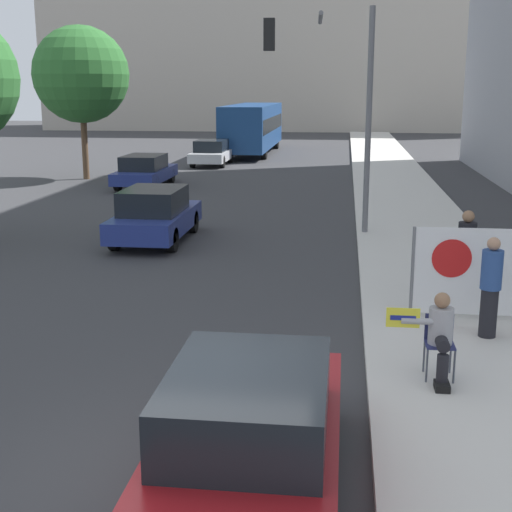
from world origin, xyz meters
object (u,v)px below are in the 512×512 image
Objects in this scene: seated_protester at (440,334)px; traffic_light_pole at (333,84)px; car_on_road_midblock at (145,171)px; car_on_road_distant at (212,152)px; jogger_on_sidewalk at (490,287)px; street_tree_midblock at (81,75)px; car_on_road_nearest at (155,215)px; city_bus_on_road at (253,125)px; protest_banner at (480,272)px; parked_car_curbside at (249,434)px; pedestrian_behind at (466,256)px.

seated_protester is 0.20× the size of traffic_light_pole.
car_on_road_distant reaches higher than car_on_road_midblock.
street_tree_midblock is at bearing -89.03° from jogger_on_sidewalk.
jogger_on_sidewalk reaches higher than car_on_road_midblock.
car_on_road_nearest reaches higher than car_on_road_midblock.
city_bus_on_road is (-0.73, 26.79, 1.04)m from car_on_road_nearest.
street_tree_midblock reaches higher than car_on_road_nearest.
street_tree_midblock is (-4.68, -6.59, 4.00)m from car_on_road_distant.
protest_banner reaches higher than car_on_road_nearest.
street_tree_midblock reaches higher than protest_banner.
car_on_road_midblock is at bearing 108.22° from parked_car_curbside.
jogger_on_sidewalk is at bearing -89.03° from protest_banner.
protest_banner is 27.65m from car_on_road_distant.
city_bus_on_road is at bearing 102.12° from traffic_light_pole.
protest_banner reaches higher than parked_car_curbside.
car_on_road_nearest is (-7.45, 5.31, -0.32)m from pedestrian_behind.
protest_banner is at bearing 60.60° from parked_car_curbside.
pedestrian_behind is at bearing -35.52° from car_on_road_nearest.
city_bus_on_road reaches higher than pedestrian_behind.
protest_banner is (0.07, -1.11, -0.03)m from pedestrian_behind.
traffic_light_pole is (-2.69, 6.55, 3.18)m from pedestrian_behind.
car_on_road_distant is 9.02m from street_tree_midblock.
seated_protester is 0.18× the size of street_tree_midblock.
car_on_road_midblock is at bearing -32.70° from street_tree_midblock.
protest_banner reaches higher than seated_protester.
city_bus_on_road is at bearing 66.62° from street_tree_midblock.
parked_car_curbside is 24.17m from car_on_road_midblock.
city_bus_on_road is 1.75× the size of street_tree_midblock.
parked_car_curbside is at bearing -92.15° from traffic_light_pole.
jogger_on_sidewalk is (1.03, 1.90, 0.18)m from seated_protester.
parked_car_curbside reaches higher than car_on_road_midblock.
car_on_road_distant is (-6.29, 31.74, -0.03)m from parked_car_curbside.
street_tree_midblock is at bearing 117.48° from car_on_road_nearest.
seated_protester is 3.97m from pedestrian_behind.
jogger_on_sidewalk is 0.14× the size of city_bus_on_road.
seated_protester is 29.94m from car_on_road_distant.
jogger_on_sidewalk is 21.02m from car_on_road_midblock.
car_on_road_midblock is 5.70m from street_tree_midblock.
city_bus_on_road is (-8.27, 34.06, 0.77)m from jogger_on_sidewalk.
jogger_on_sidewalk is 5.95m from parked_car_curbside.
car_on_road_nearest is at bearing 109.16° from parked_car_curbside.
protest_banner is 34.23m from city_bus_on_road.
car_on_road_midblock is at bearing 107.14° from car_on_road_nearest.
car_on_road_nearest is at bearing 40.15° from pedestrian_behind.
protest_banner is (1.01, 2.75, 0.20)m from seated_protester.
traffic_light_pole reaches higher than jogger_on_sidewalk.
pedestrian_behind is 23.38m from street_tree_midblock.
traffic_light_pole is 16.39m from street_tree_midblock.
protest_banner is (-0.01, 0.85, 0.03)m from jogger_on_sidewalk.
parked_car_curbside is 1.01× the size of car_on_road_nearest.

